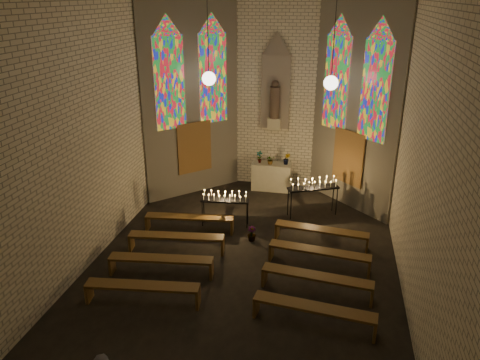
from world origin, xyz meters
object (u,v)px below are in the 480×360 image
(votive_stand_right, at_px, (313,185))
(votive_stand_left, at_px, (225,198))
(altar, at_px, (272,176))
(aisle_flower_pot, at_px, (252,234))

(votive_stand_right, bearing_deg, votive_stand_left, -177.92)
(altar, distance_m, aisle_flower_pot, 3.93)
(aisle_flower_pot, distance_m, votive_stand_left, 1.44)
(altar, height_order, aisle_flower_pot, altar)
(aisle_flower_pot, distance_m, votive_stand_right, 2.75)
(aisle_flower_pot, bearing_deg, altar, 89.66)
(altar, xyz_separation_m, votive_stand_left, (-1.00, -3.12, 0.42))
(aisle_flower_pot, height_order, votive_stand_left, votive_stand_left)
(altar, distance_m, votive_stand_right, 2.50)
(altar, relative_size, votive_stand_left, 0.94)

